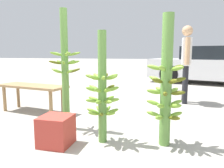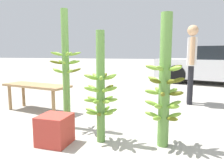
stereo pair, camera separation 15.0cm
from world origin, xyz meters
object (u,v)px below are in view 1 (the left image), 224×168
banana_stalk_center (102,90)px  parked_car (214,65)px  banana_stalk_left (65,69)px  produce_crate (56,131)px  banana_stalk_right (166,84)px  vendor_person (186,57)px  market_bench (33,89)px

banana_stalk_center → parked_car: banana_stalk_center is taller
banana_stalk_left → produce_crate: 0.91m
parked_car → banana_stalk_right: bearing=179.7°
banana_stalk_left → banana_stalk_center: size_ratio=1.25×
banana_stalk_right → parked_car: (1.66, 5.96, -0.07)m
vendor_person → parked_car: 3.79m
banana_stalk_right → market_bench: banana_stalk_right is taller
banana_stalk_left → banana_stalk_right: size_ratio=1.11×
vendor_person → produce_crate: (-1.65, -2.73, -0.83)m
banana_stalk_right → market_bench: size_ratio=1.09×
banana_stalk_right → parked_car: banana_stalk_right is taller
banana_stalk_center → vendor_person: bearing=65.3°
market_bench → banana_stalk_left: bearing=-23.2°
vendor_person → parked_car: size_ratio=0.36×
produce_crate → banana_stalk_center: bearing=24.7°
banana_stalk_center → parked_car: (2.40, 6.06, 0.01)m
banana_stalk_center → vendor_person: (1.15, 2.50, 0.36)m
banana_stalk_left → vendor_person: bearing=50.1°
vendor_person → market_bench: bearing=-61.2°
banana_stalk_left → banana_stalk_right: 1.42m
parked_car → banana_stalk_left: bearing=167.1°
parked_car → banana_stalk_center: bearing=173.6°
banana_stalk_left → banana_stalk_right: bearing=-10.3°
banana_stalk_left → market_bench: 1.26m
banana_stalk_left → market_bench: (-0.99, 0.66, -0.43)m
banana_stalk_center → parked_car: size_ratio=0.29×
banana_stalk_left → banana_stalk_center: bearing=-28.0°
banana_stalk_left → market_bench: bearing=146.4°
banana_stalk_left → banana_stalk_center: 0.77m
vendor_person → market_bench: (-2.78, -1.49, -0.57)m
parked_car → produce_crate: (-2.91, -6.29, -0.48)m
banana_stalk_center → parked_car: 6.52m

